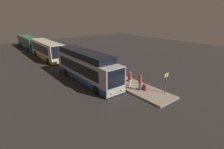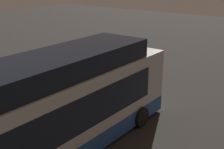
{
  "view_description": "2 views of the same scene",
  "coord_description": "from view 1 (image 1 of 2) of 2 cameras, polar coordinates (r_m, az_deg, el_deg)",
  "views": [
    {
      "loc": [
        18.3,
        -10.69,
        8.37
      ],
      "look_at": [
        4.09,
        0.54,
        1.93
      ],
      "focal_mm": 28.0,
      "sensor_mm": 36.0,
      "label": 1
    },
    {
      "loc": [
        -7.02,
        -7.83,
        6.59
      ],
      "look_at": [
        4.09,
        0.54,
        1.93
      ],
      "focal_mm": 50.0,
      "sensor_mm": 36.0,
      "label": 2
    }
  ],
  "objects": [
    {
      "name": "bus_second",
      "position": [
        35.74,
        -20.49,
        7.47
      ],
      "size": [
        11.33,
        2.84,
        3.27
      ],
      "color": "beige",
      "rests_on": "ground"
    },
    {
      "name": "ground",
      "position": [
        22.79,
        -7.48,
        -2.16
      ],
      "size": [
        80.0,
        80.0,
        0.0
      ],
      "primitive_type": "plane",
      "color": "#2B2826"
    },
    {
      "name": "trash_bin",
      "position": [
        22.06,
        5.75,
        -1.39
      ],
      "size": [
        0.44,
        0.44,
        0.65
      ],
      "color": "#2D4C33",
      "rests_on": "platform"
    },
    {
      "name": "suitcase",
      "position": [
        19.75,
        10.57,
        -4.18
      ],
      "size": [
        0.47,
        0.2,
        0.9
      ],
      "color": "maroon",
      "rests_on": "platform"
    },
    {
      "name": "passenger_with_bags",
      "position": [
        20.49,
        5.91,
        -1.14
      ],
      "size": [
        0.4,
        0.4,
        1.78
      ],
      "rotation": [
        0.0,
        0.0,
        -0.04
      ],
      "color": "silver",
      "rests_on": "platform"
    },
    {
      "name": "platform",
      "position": [
        24.39,
        -1.15,
        -0.26
      ],
      "size": [
        20.0,
        3.11,
        0.2
      ],
      "color": "gray",
      "rests_on": "ground"
    },
    {
      "name": "sign_post",
      "position": [
        19.17,
        17.18,
        -1.91
      ],
      "size": [
        0.1,
        0.62,
        2.32
      ],
      "color": "#4C4C51",
      "rests_on": "platform"
    },
    {
      "name": "bus_third",
      "position": [
        48.08,
        -25.5,
        9.4
      ],
      "size": [
        11.77,
        2.88,
        2.86
      ],
      "color": "#2D704C",
      "rests_on": "ground"
    },
    {
      "name": "passenger_waiting",
      "position": [
        19.43,
        9.16,
        -2.32
      ],
      "size": [
        0.45,
        0.45,
        1.84
      ],
      "rotation": [
        0.0,
        0.0,
        -1.29
      ],
      "color": "#4C476B",
      "rests_on": "platform"
    },
    {
      "name": "bus_lead",
      "position": [
        22.54,
        -8.38,
        2.26
      ],
      "size": [
        12.02,
        2.86,
        3.85
      ],
      "color": "#B2ADA8",
      "rests_on": "ground"
    },
    {
      "name": "passenger_boarding",
      "position": [
        21.68,
        -0.16,
        0.23
      ],
      "size": [
        0.55,
        0.38,
        1.8
      ],
      "rotation": [
        0.0,
        0.0,
        1.41
      ],
      "color": "#4C476B",
      "rests_on": "platform"
    }
  ]
}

